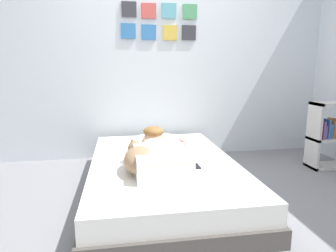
{
  "coord_description": "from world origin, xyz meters",
  "views": [
    {
      "loc": [
        -0.5,
        -2.29,
        1.12
      ],
      "look_at": [
        -0.03,
        0.58,
        0.55
      ],
      "focal_mm": 31.53,
      "sensor_mm": 36.0,
      "label": 1
    }
  ],
  "objects_px": {
    "bed": "(163,175)",
    "person_lying": "(158,153)",
    "dog": "(140,158)",
    "pillow": "(156,139)",
    "cell_phone": "(196,166)",
    "bookshelf": "(329,134)",
    "coffee_cup": "(178,143)"
  },
  "relations": [
    {
      "from": "pillow",
      "to": "bookshelf",
      "type": "bearing_deg",
      "value": -7.01
    },
    {
      "from": "bed",
      "to": "pillow",
      "type": "relative_size",
      "value": 4.01
    },
    {
      "from": "pillow",
      "to": "dog",
      "type": "xyz_separation_m",
      "value": [
        -0.23,
        -0.85,
        0.05
      ]
    },
    {
      "from": "bookshelf",
      "to": "pillow",
      "type": "bearing_deg",
      "value": 172.99
    },
    {
      "from": "bed",
      "to": "person_lying",
      "type": "relative_size",
      "value": 2.27
    },
    {
      "from": "bed",
      "to": "cell_phone",
      "type": "height_order",
      "value": "cell_phone"
    },
    {
      "from": "pillow",
      "to": "cell_phone",
      "type": "relative_size",
      "value": 3.71
    },
    {
      "from": "coffee_cup",
      "to": "bookshelf",
      "type": "xyz_separation_m",
      "value": [
        1.73,
        -0.06,
        0.05
      ]
    },
    {
      "from": "bed",
      "to": "dog",
      "type": "xyz_separation_m",
      "value": [
        -0.23,
        -0.26,
        0.26
      ]
    },
    {
      "from": "bookshelf",
      "to": "cell_phone",
      "type": "bearing_deg",
      "value": -160.87
    },
    {
      "from": "bed",
      "to": "pillow",
      "type": "height_order",
      "value": "pillow"
    },
    {
      "from": "coffee_cup",
      "to": "cell_phone",
      "type": "distance_m",
      "value": 0.66
    },
    {
      "from": "bookshelf",
      "to": "dog",
      "type": "bearing_deg",
      "value": -164.28
    },
    {
      "from": "coffee_cup",
      "to": "cell_phone",
      "type": "height_order",
      "value": "coffee_cup"
    },
    {
      "from": "pillow",
      "to": "person_lying",
      "type": "height_order",
      "value": "person_lying"
    },
    {
      "from": "dog",
      "to": "bookshelf",
      "type": "relative_size",
      "value": 0.77
    },
    {
      "from": "coffee_cup",
      "to": "person_lying",
      "type": "bearing_deg",
      "value": -117.06
    },
    {
      "from": "dog",
      "to": "cell_phone",
      "type": "distance_m",
      "value": 0.48
    },
    {
      "from": "bed",
      "to": "person_lying",
      "type": "height_order",
      "value": "person_lying"
    },
    {
      "from": "dog",
      "to": "cell_phone",
      "type": "xyz_separation_m",
      "value": [
        0.47,
        0.02,
        -0.1
      ]
    },
    {
      "from": "pillow",
      "to": "person_lying",
      "type": "xyz_separation_m",
      "value": [
        -0.06,
        -0.74,
        0.05
      ]
    },
    {
      "from": "dog",
      "to": "coffee_cup",
      "type": "bearing_deg",
      "value": 56.16
    },
    {
      "from": "pillow",
      "to": "coffee_cup",
      "type": "distance_m",
      "value": 0.28
    },
    {
      "from": "pillow",
      "to": "dog",
      "type": "relative_size",
      "value": 0.9
    },
    {
      "from": "person_lying",
      "to": "cell_phone",
      "type": "relative_size",
      "value": 6.57
    },
    {
      "from": "dog",
      "to": "coffee_cup",
      "type": "xyz_separation_m",
      "value": [
        0.46,
        0.68,
        -0.07
      ]
    },
    {
      "from": "coffee_cup",
      "to": "cell_phone",
      "type": "bearing_deg",
      "value": -88.43
    },
    {
      "from": "person_lying",
      "to": "bookshelf",
      "type": "distance_m",
      "value": 2.07
    },
    {
      "from": "person_lying",
      "to": "coffee_cup",
      "type": "xyz_separation_m",
      "value": [
        0.29,
        0.56,
        -0.07
      ]
    },
    {
      "from": "dog",
      "to": "person_lying",
      "type": "bearing_deg",
      "value": 34.99
    },
    {
      "from": "coffee_cup",
      "to": "bookshelf",
      "type": "bearing_deg",
      "value": -2.15
    },
    {
      "from": "person_lying",
      "to": "pillow",
      "type": "bearing_deg",
      "value": 85.03
    }
  ]
}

